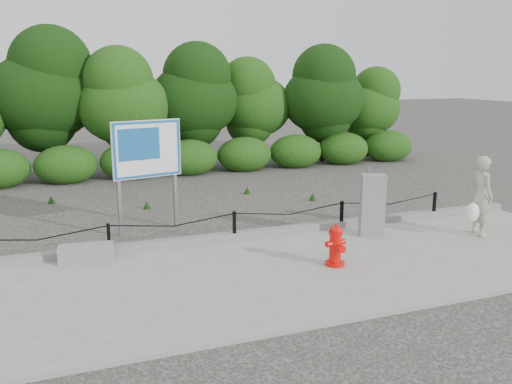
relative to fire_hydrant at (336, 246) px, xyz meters
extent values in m
plane|color=#2D2B28|center=(-1.22, 2.05, -0.44)|extent=(90.00, 90.00, 0.00)
cube|color=gray|center=(-1.22, 0.05, -0.40)|extent=(14.00, 4.00, 0.08)
cube|color=slate|center=(-1.22, 2.10, -0.29)|extent=(14.00, 0.22, 0.14)
cube|color=black|center=(-3.72, 2.05, -0.06)|extent=(0.06, 0.06, 0.60)
cube|color=black|center=(-1.22, 2.05, -0.06)|extent=(0.06, 0.06, 0.60)
cube|color=black|center=(1.28, 2.05, -0.06)|extent=(0.06, 0.06, 0.60)
cube|color=black|center=(3.78, 2.05, -0.06)|extent=(0.06, 0.06, 0.60)
cylinder|color=black|center=(-4.97, 2.05, 0.16)|extent=(2.50, 0.02, 0.02)
cylinder|color=black|center=(-2.47, 2.05, 0.16)|extent=(2.50, 0.02, 0.02)
cylinder|color=black|center=(0.03, 2.05, 0.16)|extent=(2.50, 0.02, 0.02)
cylinder|color=black|center=(2.53, 2.05, 0.16)|extent=(2.50, 0.02, 0.02)
cylinder|color=black|center=(-4.72, 11.45, 0.76)|extent=(0.18, 0.18, 2.41)
ellipsoid|color=#1B440F|center=(-4.72, 11.45, 2.45)|extent=(3.56, 3.08, 3.85)
cylinder|color=black|center=(-2.22, 10.65, 0.60)|extent=(0.18, 0.18, 2.08)
ellipsoid|color=#1B440F|center=(-2.22, 10.65, 2.06)|extent=(3.09, 2.67, 3.34)
cylinder|color=black|center=(0.28, 11.05, 0.65)|extent=(0.18, 0.18, 2.18)
ellipsoid|color=#1B440F|center=(0.28, 11.05, 2.18)|extent=(3.23, 2.79, 3.49)
cylinder|color=black|center=(2.78, 11.45, 0.53)|extent=(0.18, 0.18, 1.93)
ellipsoid|color=#1B440F|center=(2.78, 11.45, 1.88)|extent=(2.86, 2.48, 3.10)
cylinder|color=black|center=(5.28, 10.65, 0.64)|extent=(0.18, 0.18, 2.17)
ellipsoid|color=#1B440F|center=(5.28, 10.65, 2.16)|extent=(3.21, 2.77, 3.47)
cylinder|color=black|center=(7.58, 11.05, 0.44)|extent=(0.18, 0.18, 1.77)
ellipsoid|color=#1B440F|center=(7.58, 11.05, 1.68)|extent=(2.61, 2.26, 2.82)
cylinder|color=red|center=(0.00, 0.01, -0.33)|extent=(0.40, 0.40, 0.06)
cylinder|color=red|center=(0.00, 0.01, -0.04)|extent=(0.25, 0.25, 0.53)
cylinder|color=red|center=(0.00, 0.01, 0.25)|extent=(0.29, 0.29, 0.05)
ellipsoid|color=red|center=(0.00, 0.01, 0.28)|extent=(0.26, 0.26, 0.17)
cylinder|color=red|center=(0.00, 0.01, 0.37)|extent=(0.07, 0.07, 0.05)
cylinder|color=red|center=(-0.15, -0.01, 0.05)|extent=(0.11, 0.12, 0.11)
cylinder|color=red|center=(0.14, 0.03, 0.05)|extent=(0.11, 0.12, 0.11)
cylinder|color=red|center=(0.02, -0.15, -0.01)|extent=(0.16, 0.14, 0.15)
cylinder|color=slate|center=(-0.03, -0.12, -0.09)|extent=(0.01, 0.05, 0.11)
imported|color=#A7A78F|center=(3.75, 0.55, 0.48)|extent=(0.50, 0.67, 1.69)
ellipsoid|color=white|center=(3.40, 0.40, 0.19)|extent=(0.30, 0.24, 0.41)
cube|color=gray|center=(-4.15, 1.80, -0.20)|extent=(1.01, 0.45, 0.31)
cube|color=gray|center=(1.59, 1.32, 0.29)|extent=(0.56, 0.44, 1.30)
cube|color=slate|center=(1.59, 1.50, 0.36)|extent=(0.07, 0.07, 1.44)
cube|color=slate|center=(-3.33, 3.37, 0.79)|extent=(0.09, 0.09, 2.46)
cube|color=slate|center=(-2.07, 3.65, 0.79)|extent=(0.09, 0.09, 2.46)
cube|color=white|center=(-2.69, 3.46, 1.40)|extent=(1.51, 0.39, 1.23)
cube|color=#15599D|center=(-2.69, 3.43, 1.40)|extent=(1.47, 0.33, 1.19)
cube|color=#15599D|center=(-2.87, 3.38, 1.53)|extent=(0.90, 0.21, 0.68)
camera|label=1|loc=(-4.58, -8.08, 3.06)|focal=38.00mm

